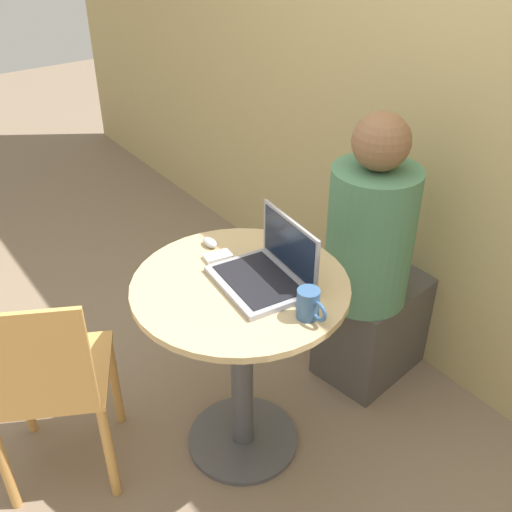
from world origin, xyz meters
TOP-DOWN VIEW (x-y plane):
  - ground_plane at (0.00, 0.00)m, footprint 12.00×12.00m
  - back_wall at (0.00, 0.99)m, footprint 7.00×0.05m
  - round_table at (0.00, 0.00)m, footprint 0.74×0.74m
  - laptop at (0.05, 0.08)m, footprint 0.35×0.29m
  - cell_phone at (-0.17, 0.02)m, footprint 0.07×0.11m
  - computer_mouse at (-0.26, 0.05)m, footprint 0.07×0.04m
  - coffee_cup at (0.28, 0.06)m, footprint 0.12×0.07m
  - chair_empty at (-0.26, -0.62)m, footprint 0.54×0.54m
  - person_seated at (-0.01, 0.68)m, footprint 0.39×0.55m

SIDE VIEW (x-z plane):
  - ground_plane at x=0.00m, z-range 0.00..0.00m
  - chair_empty at x=-0.26m, z-range 0.02..0.90m
  - person_seated at x=-0.01m, z-range -0.10..1.14m
  - round_table at x=0.00m, z-range 0.16..0.94m
  - cell_phone at x=-0.17m, z-range 0.78..0.79m
  - computer_mouse at x=-0.26m, z-range 0.78..0.81m
  - laptop at x=0.05m, z-range 0.71..0.93m
  - coffee_cup at x=0.28m, z-range 0.78..0.88m
  - back_wall at x=0.00m, z-range 0.00..2.60m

